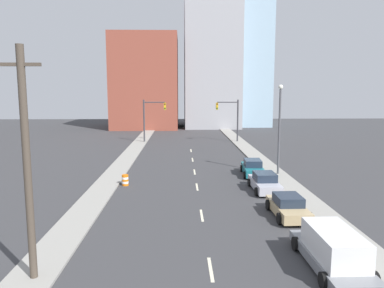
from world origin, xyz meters
name	(u,v)px	position (x,y,z in m)	size (l,w,h in m)	color
sidewalk_left	(141,141)	(-7.87, 51.37, 0.07)	(2.21, 102.75, 0.14)	gray
sidewalk_right	(238,141)	(7.87, 51.37, 0.07)	(2.21, 102.75, 0.14)	gray
lane_stripe_at_7m	(211,269)	(0.00, 7.48, 0.00)	(0.16, 2.40, 0.01)	beige
lane_stripe_at_15m	(202,215)	(0.00, 14.97, 0.00)	(0.16, 2.40, 0.01)	beige
lane_stripe_at_22m	(197,187)	(0.00, 22.31, 0.00)	(0.16, 2.40, 0.01)	beige
lane_stripe_at_28m	(195,172)	(0.00, 28.23, 0.00)	(0.16, 2.40, 0.01)	beige
lane_stripe_at_35m	(193,160)	(0.00, 34.99, 0.00)	(0.16, 2.40, 0.01)	beige
lane_stripe_at_42m	(191,151)	(0.00, 41.86, 0.00)	(0.16, 2.40, 0.01)	beige
building_brick_left	(146,82)	(-9.08, 75.22, 9.98)	(14.00, 16.00, 19.95)	brown
building_office_center	(211,66)	(5.51, 79.22, 13.86)	(12.00, 20.00, 27.72)	#99999E
building_glass_right	(238,45)	(12.40, 83.22, 18.98)	(13.00, 20.00, 37.95)	#99B7CC
traffic_signal_left	(150,115)	(-6.24, 50.23, 4.28)	(3.59, 0.35, 6.73)	#38383D
traffic_signal_right	(232,115)	(6.70, 50.23, 4.28)	(3.59, 0.35, 6.73)	#38383D
utility_pole_left_near	(27,164)	(-7.72, 6.71, 5.11)	(1.60, 0.32, 9.96)	#473D33
traffic_barrel	(125,180)	(-6.18, 22.99, 0.47)	(0.56, 0.56, 0.95)	orange
street_lamp	(279,124)	(8.05, 26.62, 5.02)	(0.44, 0.44, 8.69)	#4C4C51
box_truck_gray	(333,250)	(5.58, 7.35, 0.91)	(2.39, 6.07, 1.89)	slate
sedan_tan	(288,207)	(5.59, 14.61, 0.66)	(2.17, 4.54, 1.43)	tan
sedan_silver	(265,183)	(5.47, 20.94, 0.69)	(2.19, 4.72, 1.50)	#B2B2BC
sedan_teal	(253,168)	(5.59, 26.71, 0.69)	(2.25, 4.80, 1.52)	#196B75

